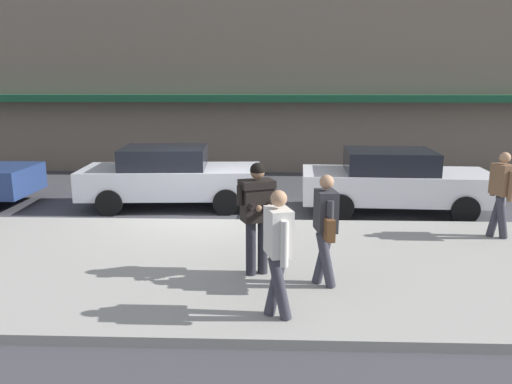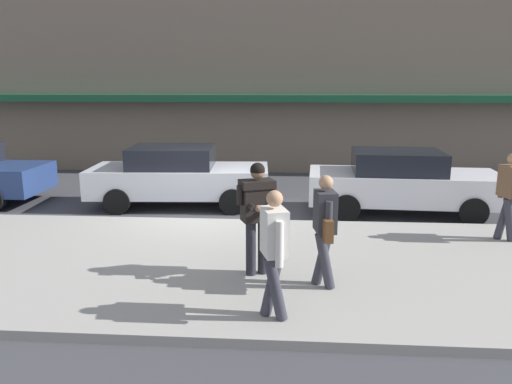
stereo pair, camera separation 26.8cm
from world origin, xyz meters
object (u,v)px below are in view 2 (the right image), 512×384
(man_texting_on_phone, at_px, (257,207))
(pedestrian_dark_coat, at_px, (509,191))
(parked_sedan_mid, at_px, (178,176))
(pedestrian_in_light_coat, at_px, (274,247))
(pedestrian_with_bag, at_px, (325,225))
(parked_sedan_far, at_px, (402,182))

(man_texting_on_phone, xyz_separation_m, pedestrian_dark_coat, (4.67, 2.10, -0.14))
(parked_sedan_mid, height_order, pedestrian_dark_coat, pedestrian_dark_coat)
(pedestrian_in_light_coat, distance_m, pedestrian_with_bag, 1.27)
(parked_sedan_mid, height_order, pedestrian_with_bag, pedestrian_with_bag)
(man_texting_on_phone, distance_m, pedestrian_with_bag, 1.12)
(parked_sedan_mid, distance_m, parked_sedan_far, 5.57)
(pedestrian_dark_coat, bearing_deg, parked_sedan_mid, 158.39)
(parked_sedan_mid, bearing_deg, pedestrian_with_bag, -57.44)
(parked_sedan_far, distance_m, man_texting_on_phone, 5.53)
(parked_sedan_far, height_order, man_texting_on_phone, man_texting_on_phone)
(pedestrian_in_light_coat, bearing_deg, man_texting_on_phone, 102.24)
(parked_sedan_mid, bearing_deg, parked_sedan_far, -4.09)
(man_texting_on_phone, bearing_deg, pedestrian_with_bag, -22.42)
(pedestrian_dark_coat, bearing_deg, parked_sedan_far, 121.89)
(parked_sedan_mid, bearing_deg, pedestrian_dark_coat, -21.61)
(parked_sedan_far, height_order, pedestrian_in_light_coat, pedestrian_in_light_coat)
(parked_sedan_far, bearing_deg, parked_sedan_mid, 175.91)
(parked_sedan_far, distance_m, pedestrian_dark_coat, 2.84)
(pedestrian_dark_coat, bearing_deg, pedestrian_in_light_coat, -140.59)
(pedestrian_in_light_coat, xyz_separation_m, pedestrian_with_bag, (0.70, 1.05, -0.00))
(man_texting_on_phone, bearing_deg, pedestrian_dark_coat, 24.23)
(parked_sedan_far, bearing_deg, pedestrian_with_bag, -113.70)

